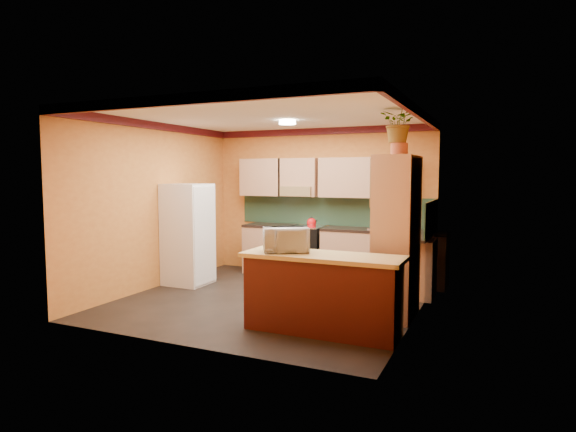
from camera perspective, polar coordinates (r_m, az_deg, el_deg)
The scene contains 15 objects.
room_shell at distance 7.25m, azimuth -0.95°, elevation 6.78°, with size 4.24×4.24×2.72m.
base_cabinets_back at distance 8.61m, azimuth 6.18°, elevation -4.55°, with size 3.65×0.60×0.88m, color tan.
countertop_back at distance 8.54m, azimuth 6.21°, elevation -1.50°, with size 3.65×0.62×0.04m, color black.
stove at distance 8.81m, azimuth 2.30°, elevation -4.20°, with size 0.58×0.58×0.91m, color black.
kettle at distance 8.66m, azimuth 2.81°, elevation -0.72°, with size 0.17×0.17×0.18m, color red, non-canonical shape.
sink at distance 8.34m, azimuth 11.29°, elevation -1.49°, with size 0.48×0.40×0.03m, color silver.
base_cabinets_right at distance 7.59m, azimuth 13.98°, elevation -5.95°, with size 0.60×0.80×0.88m, color tan.
countertop_right at distance 7.52m, azimuth 14.06°, elevation -2.51°, with size 0.62×0.80×0.04m, color black.
fridge at distance 8.30m, azimuth -11.78°, elevation -2.12°, with size 0.68×0.66×1.70m, color white.
pantry at distance 6.40m, azimuth 12.76°, elevation -2.42°, with size 0.48×0.90×2.10m, color tan.
fern_pot at distance 6.40m, azimuth 13.05°, elevation 7.71°, with size 0.22×0.22×0.16m, color #974224.
fern at distance 6.43m, azimuth 13.11°, elevation 10.72°, with size 0.46×0.40×0.52m, color tan.
breakfast_bar at distance 5.74m, azimuth 4.07°, elevation -9.38°, with size 1.80×0.55×0.88m, color #43100F.
bar_top at distance 5.64m, azimuth 4.10°, elevation -4.80°, with size 1.90×0.65×0.05m, color tan.
microwave at distance 5.79m, azimuth -0.28°, elevation -2.80°, with size 0.53×0.36×0.30m, color white.
Camera 1 is at (3.08, -6.28, 1.86)m, focal length 30.00 mm.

